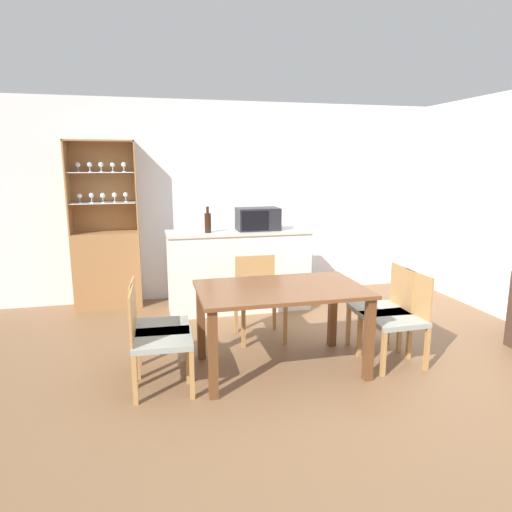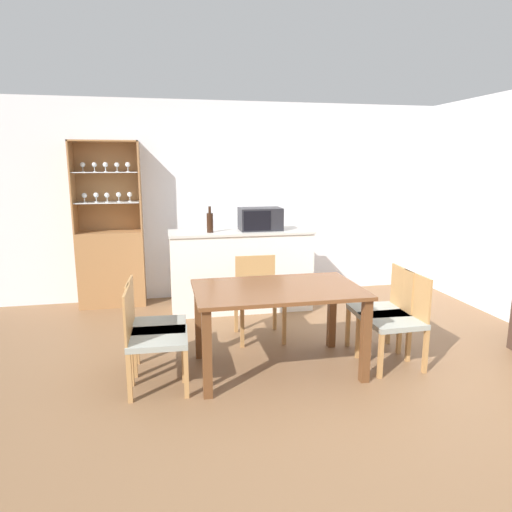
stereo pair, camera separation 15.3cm
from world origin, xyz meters
name	(u,v)px [view 2 (the right image)]	position (x,y,z in m)	size (l,w,h in m)	color
ground_plane	(317,375)	(0.00, 0.00, 0.00)	(18.00, 18.00, 0.00)	brown
wall_back	(255,201)	(0.00, 2.63, 1.27)	(6.80, 0.06, 2.55)	silver
kitchen_counter	(241,270)	(-0.32, 1.94, 0.49)	(1.71, 0.56, 0.98)	white
display_cabinet	(111,257)	(-1.88, 2.43, 0.62)	(0.80, 0.35, 2.03)	#A37042
dining_table	(278,300)	(-0.30, 0.20, 0.62)	(1.40, 0.87, 0.73)	brown
dining_chair_side_right_far	(383,310)	(0.74, 0.33, 0.42)	(0.48, 0.48, 0.82)	#999E93
dining_chair_side_left_far	(153,326)	(-1.35, 0.34, 0.42)	(0.49, 0.49, 0.82)	#999E93
dining_chair_side_left_near	(152,337)	(-1.35, 0.07, 0.42)	(0.48, 0.48, 0.82)	#999E93
dining_chair_side_right_near	(397,319)	(0.74, 0.07, 0.42)	(0.47, 0.47, 0.82)	#999E93
dining_chair_head_far	(258,297)	(-0.30, 0.98, 0.42)	(0.47, 0.47, 0.82)	#999E93
microwave	(260,219)	(-0.08, 1.93, 1.11)	(0.50, 0.33, 0.27)	#232328
wine_bottle	(210,222)	(-0.69, 1.86, 1.10)	(0.07, 0.07, 0.30)	black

